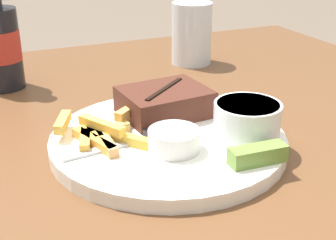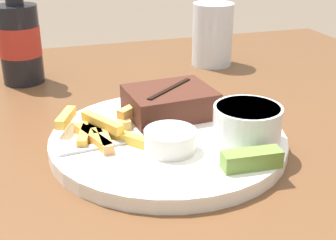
{
  "view_description": "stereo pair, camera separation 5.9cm",
  "coord_description": "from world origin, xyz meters",
  "px_view_note": "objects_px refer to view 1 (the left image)",
  "views": [
    {
      "loc": [
        -0.22,
        -0.49,
        1.03
      ],
      "look_at": [
        0.0,
        0.0,
        0.79
      ],
      "focal_mm": 50.0,
      "sensor_mm": 36.0,
      "label": 1
    },
    {
      "loc": [
        -0.16,
        -0.51,
        1.03
      ],
      "look_at": [
        0.0,
        0.0,
        0.79
      ],
      "focal_mm": 50.0,
      "sensor_mm": 36.0,
      "label": 2
    }
  ],
  "objects_px": {
    "steak_portion": "(164,102)",
    "dipping_sauce_cup": "(174,139)",
    "fork_utensil": "(111,147)",
    "coleslaw_cup": "(247,118)",
    "knife_utensil": "(145,123)",
    "dinner_plate": "(168,141)",
    "pickle_spear": "(258,155)",
    "drinking_glass": "(192,33)"
  },
  "relations": [
    {
      "from": "steak_portion",
      "to": "dipping_sauce_cup",
      "type": "bearing_deg",
      "value": -107.34
    },
    {
      "from": "dipping_sauce_cup",
      "to": "fork_utensil",
      "type": "relative_size",
      "value": 0.46
    },
    {
      "from": "coleslaw_cup",
      "to": "knife_utensil",
      "type": "height_order",
      "value": "coleslaw_cup"
    },
    {
      "from": "dinner_plate",
      "to": "steak_portion",
      "type": "xyz_separation_m",
      "value": [
        0.02,
        0.06,
        0.03
      ]
    },
    {
      "from": "steak_portion",
      "to": "pickle_spear",
      "type": "bearing_deg",
      "value": -76.67
    },
    {
      "from": "drinking_glass",
      "to": "dipping_sauce_cup",
      "type": "bearing_deg",
      "value": -119.1
    },
    {
      "from": "dinner_plate",
      "to": "knife_utensil",
      "type": "xyz_separation_m",
      "value": [
        -0.02,
        0.04,
        0.01
      ]
    },
    {
      "from": "knife_utensil",
      "to": "drinking_glass",
      "type": "distance_m",
      "value": 0.35
    },
    {
      "from": "dinner_plate",
      "to": "coleslaw_cup",
      "type": "distance_m",
      "value": 0.1
    },
    {
      "from": "coleslaw_cup",
      "to": "dipping_sauce_cup",
      "type": "bearing_deg",
      "value": 176.95
    },
    {
      "from": "dinner_plate",
      "to": "drinking_glass",
      "type": "relative_size",
      "value": 2.5
    },
    {
      "from": "fork_utensil",
      "to": "pickle_spear",
      "type": "bearing_deg",
      "value": -41.51
    },
    {
      "from": "coleslaw_cup",
      "to": "knife_utensil",
      "type": "xyz_separation_m",
      "value": [
        -0.1,
        0.08,
        -0.02
      ]
    },
    {
      "from": "dinner_plate",
      "to": "fork_utensil",
      "type": "distance_m",
      "value": 0.08
    },
    {
      "from": "fork_utensil",
      "to": "drinking_glass",
      "type": "relative_size",
      "value": 1.12
    },
    {
      "from": "coleslaw_cup",
      "to": "pickle_spear",
      "type": "xyz_separation_m",
      "value": [
        -0.02,
        -0.06,
        -0.02
      ]
    },
    {
      "from": "dinner_plate",
      "to": "drinking_glass",
      "type": "bearing_deg",
      "value": 59.2
    },
    {
      "from": "dinner_plate",
      "to": "coleslaw_cup",
      "type": "height_order",
      "value": "coleslaw_cup"
    },
    {
      "from": "dipping_sauce_cup",
      "to": "dinner_plate",
      "type": "bearing_deg",
      "value": 75.94
    },
    {
      "from": "dipping_sauce_cup",
      "to": "coleslaw_cup",
      "type": "bearing_deg",
      "value": -3.05
    },
    {
      "from": "dinner_plate",
      "to": "dipping_sauce_cup",
      "type": "bearing_deg",
      "value": -104.06
    },
    {
      "from": "dinner_plate",
      "to": "steak_portion",
      "type": "distance_m",
      "value": 0.07
    },
    {
      "from": "dinner_plate",
      "to": "drinking_glass",
      "type": "height_order",
      "value": "drinking_glass"
    },
    {
      "from": "dinner_plate",
      "to": "fork_utensil",
      "type": "xyz_separation_m",
      "value": [
        -0.08,
        -0.01,
        0.01
      ]
    },
    {
      "from": "dinner_plate",
      "to": "knife_utensil",
      "type": "bearing_deg",
      "value": 114.62
    },
    {
      "from": "coleslaw_cup",
      "to": "pickle_spear",
      "type": "relative_size",
      "value": 1.23
    },
    {
      "from": "steak_portion",
      "to": "fork_utensil",
      "type": "height_order",
      "value": "steak_portion"
    },
    {
      "from": "knife_utensil",
      "to": "drinking_glass",
      "type": "bearing_deg",
      "value": -25.71
    },
    {
      "from": "fork_utensil",
      "to": "dinner_plate",
      "type": "bearing_deg",
      "value": 0.0
    },
    {
      "from": "knife_utensil",
      "to": "coleslaw_cup",
      "type": "bearing_deg",
      "value": -118.59
    },
    {
      "from": "drinking_glass",
      "to": "pickle_spear",
      "type": "bearing_deg",
      "value": -106.76
    },
    {
      "from": "fork_utensil",
      "to": "knife_utensil",
      "type": "height_order",
      "value": "knife_utensil"
    },
    {
      "from": "knife_utensil",
      "to": "drinking_glass",
      "type": "height_order",
      "value": "drinking_glass"
    },
    {
      "from": "dinner_plate",
      "to": "knife_utensil",
      "type": "distance_m",
      "value": 0.04
    },
    {
      "from": "coleslaw_cup",
      "to": "dipping_sauce_cup",
      "type": "height_order",
      "value": "coleslaw_cup"
    },
    {
      "from": "knife_utensil",
      "to": "steak_portion",
      "type": "bearing_deg",
      "value": -47.43
    },
    {
      "from": "dinner_plate",
      "to": "steak_portion",
      "type": "bearing_deg",
      "value": 70.54
    },
    {
      "from": "pickle_spear",
      "to": "steak_portion",
      "type": "bearing_deg",
      "value": 103.33
    },
    {
      "from": "coleslaw_cup",
      "to": "drinking_glass",
      "type": "xyz_separation_m",
      "value": [
        0.11,
        0.37,
        0.02
      ]
    },
    {
      "from": "dipping_sauce_cup",
      "to": "drinking_glass",
      "type": "distance_m",
      "value": 0.42
    },
    {
      "from": "coleslaw_cup",
      "to": "dinner_plate",
      "type": "bearing_deg",
      "value": 151.54
    },
    {
      "from": "steak_portion",
      "to": "pickle_spear",
      "type": "height_order",
      "value": "steak_portion"
    }
  ]
}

